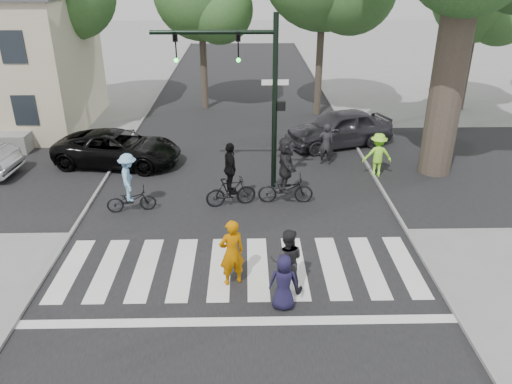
# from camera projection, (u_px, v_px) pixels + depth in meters

# --- Properties ---
(ground) EXTENTS (120.00, 120.00, 0.00)m
(ground) POSITION_uv_depth(u_px,v_px,m) (239.00, 290.00, 12.46)
(ground) COLOR gray
(ground) RESTS_ON ground
(road_stem) EXTENTS (10.00, 70.00, 0.01)m
(road_stem) POSITION_uv_depth(u_px,v_px,m) (240.00, 202.00, 16.98)
(road_stem) COLOR black
(road_stem) RESTS_ON ground
(road_cross) EXTENTS (70.00, 10.00, 0.01)m
(road_cross) POSITION_uv_depth(u_px,v_px,m) (241.00, 168.00, 19.69)
(road_cross) COLOR black
(road_cross) RESTS_ON ground
(curb_left) EXTENTS (0.10, 70.00, 0.10)m
(curb_left) POSITION_uv_depth(u_px,v_px,m) (91.00, 202.00, 16.86)
(curb_left) COLOR gray
(curb_left) RESTS_ON ground
(curb_right) EXTENTS (0.10, 70.00, 0.10)m
(curb_right) POSITION_uv_depth(u_px,v_px,m) (387.00, 199.00, 17.06)
(curb_right) COLOR gray
(curb_right) RESTS_ON ground
(crosswalk) EXTENTS (10.00, 3.85, 0.01)m
(crosswalk) POSITION_uv_depth(u_px,v_px,m) (239.00, 275.00, 13.05)
(crosswalk) COLOR silver
(crosswalk) RESTS_ON ground
(traffic_signal) EXTENTS (4.45, 0.29, 6.00)m
(traffic_signal) POSITION_uv_depth(u_px,v_px,m) (249.00, 79.00, 16.41)
(traffic_signal) COLOR black
(traffic_signal) RESTS_ON ground
(bg_tree_4) EXTENTS (4.83, 4.60, 8.15)m
(bg_tree_4) POSITION_uv_depth(u_px,v_px,m) (485.00, 0.00, 24.89)
(bg_tree_4) COLOR brown
(bg_tree_4) RESTS_ON ground
(pedestrian_woman) EXTENTS (0.77, 0.64, 1.80)m
(pedestrian_woman) POSITION_uv_depth(u_px,v_px,m) (232.00, 253.00, 12.35)
(pedestrian_woman) COLOR #B96500
(pedestrian_woman) RESTS_ON ground
(pedestrian_child) EXTENTS (0.72, 0.50, 1.42)m
(pedestrian_child) POSITION_uv_depth(u_px,v_px,m) (284.00, 283.00, 11.55)
(pedestrian_child) COLOR #191533
(pedestrian_child) RESTS_ON ground
(pedestrian_adult) EXTENTS (0.88, 0.72, 1.70)m
(pedestrian_adult) POSITION_uv_depth(u_px,v_px,m) (287.00, 261.00, 12.11)
(pedestrian_adult) COLOR black
(pedestrian_adult) RESTS_ON ground
(cyclist_left) EXTENTS (1.64, 1.11, 1.99)m
(cyclist_left) POSITION_uv_depth(u_px,v_px,m) (130.00, 187.00, 15.99)
(cyclist_left) COLOR black
(cyclist_left) RESTS_ON ground
(cyclist_mid) EXTENTS (1.75, 1.10, 2.21)m
(cyclist_mid) POSITION_uv_depth(u_px,v_px,m) (231.00, 181.00, 16.35)
(cyclist_mid) COLOR black
(cyclist_mid) RESTS_ON ground
(cyclist_right) EXTENTS (1.86, 1.73, 2.34)m
(cyclist_right) POSITION_uv_depth(u_px,v_px,m) (286.00, 174.00, 16.51)
(cyclist_right) COLOR black
(cyclist_right) RESTS_ON ground
(car_suv) EXTENTS (5.24, 3.04, 1.37)m
(car_suv) POSITION_uv_depth(u_px,v_px,m) (118.00, 148.00, 19.77)
(car_suv) COLOR black
(car_suv) RESTS_ON ground
(car_grey) EXTENTS (5.04, 3.31, 1.60)m
(car_grey) POSITION_uv_depth(u_px,v_px,m) (339.00, 128.00, 21.76)
(car_grey) COLOR #312F35
(car_grey) RESTS_ON ground
(bystander_hivis) EXTENTS (1.10, 0.64, 1.68)m
(bystander_hivis) POSITION_uv_depth(u_px,v_px,m) (378.00, 155.00, 18.66)
(bystander_hivis) COLOR #99FF30
(bystander_hivis) RESTS_ON ground
(bystander_dark) EXTENTS (0.66, 0.48, 1.68)m
(bystander_dark) POSITION_uv_depth(u_px,v_px,m) (326.00, 144.00, 19.76)
(bystander_dark) COLOR black
(bystander_dark) RESTS_ON ground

